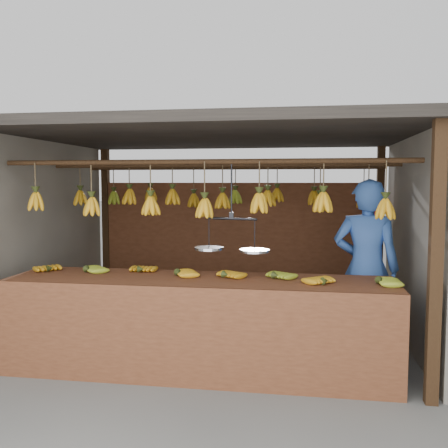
# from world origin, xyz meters

# --- Properties ---
(ground) EXTENTS (80.00, 80.00, 0.00)m
(ground) POSITION_xyz_m (0.00, 0.00, 0.00)
(ground) COLOR #5B5B57
(stall) EXTENTS (4.30, 3.30, 2.40)m
(stall) POSITION_xyz_m (0.00, 0.33, 1.97)
(stall) COLOR black
(stall) RESTS_ON ground
(counter) EXTENTS (3.64, 0.83, 0.96)m
(counter) POSITION_xyz_m (-0.01, -1.23, 0.71)
(counter) COLOR brown
(counter) RESTS_ON ground
(hanging_bananas) EXTENTS (3.60, 2.25, 0.36)m
(hanging_bananas) POSITION_xyz_m (0.01, -0.01, 1.60)
(hanging_bananas) COLOR orange
(hanging_bananas) RESTS_ON ground
(balance_scale) EXTENTS (0.72, 0.36, 0.85)m
(balance_scale) POSITION_xyz_m (0.28, -1.00, 1.21)
(balance_scale) COLOR black
(balance_scale) RESTS_ON ground
(vendor) EXTENTS (0.74, 0.55, 1.84)m
(vendor) POSITION_xyz_m (1.60, -0.40, 0.92)
(vendor) COLOR #3359A5
(vendor) RESTS_ON ground
(bag_bundles) EXTENTS (0.08, 0.26, 1.26)m
(bag_bundles) POSITION_xyz_m (1.94, 1.35, 1.02)
(bag_bundles) COLOR red
(bag_bundles) RESTS_ON ground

